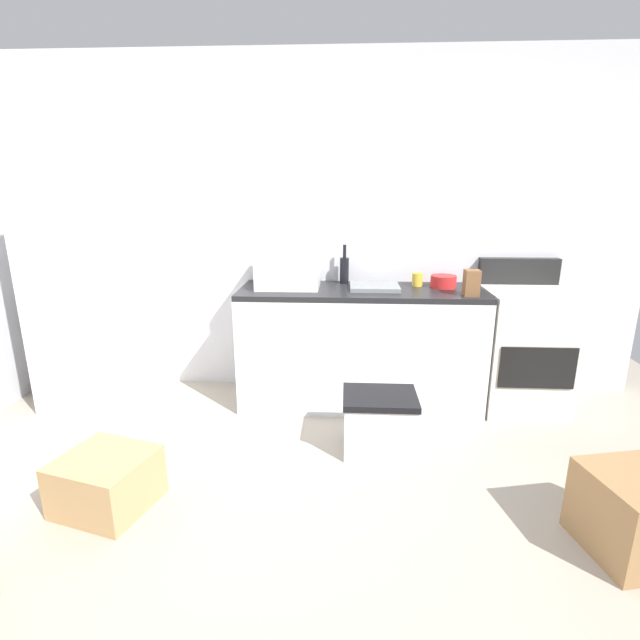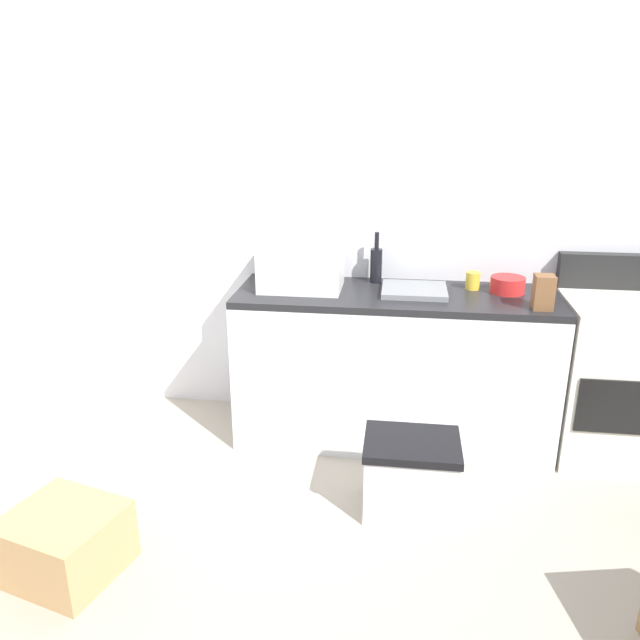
% 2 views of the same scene
% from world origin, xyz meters
% --- Properties ---
extents(ground_plane, '(6.00, 6.00, 0.00)m').
position_xyz_m(ground_plane, '(0.00, 0.00, 0.00)').
color(ground_plane, '#9E9384').
extents(wall_back, '(5.00, 0.10, 2.60)m').
position_xyz_m(wall_back, '(0.00, 1.55, 1.30)').
color(wall_back, silver).
rests_on(wall_back, ground_plane).
extents(kitchen_counter, '(1.80, 0.60, 0.90)m').
position_xyz_m(kitchen_counter, '(0.30, 1.20, 0.45)').
color(kitchen_counter, silver).
rests_on(kitchen_counter, ground_plane).
extents(refrigerator, '(0.68, 0.66, 1.69)m').
position_xyz_m(refrigerator, '(-1.75, 1.15, 0.84)').
color(refrigerator, white).
rests_on(refrigerator, ground_plane).
extents(stove_oven, '(0.60, 0.61, 1.10)m').
position_xyz_m(stove_oven, '(1.52, 1.21, 0.47)').
color(stove_oven, silver).
rests_on(stove_oven, ground_plane).
extents(microwave, '(0.46, 0.34, 0.27)m').
position_xyz_m(microwave, '(-0.24, 1.22, 1.04)').
color(microwave, white).
rests_on(microwave, kitchen_counter).
extents(sink_basin, '(0.36, 0.32, 0.03)m').
position_xyz_m(sink_basin, '(0.40, 1.21, 0.92)').
color(sink_basin, slate).
rests_on(sink_basin, kitchen_counter).
extents(wine_bottle, '(0.07, 0.07, 0.30)m').
position_xyz_m(wine_bottle, '(0.17, 1.41, 1.01)').
color(wine_bottle, black).
rests_on(wine_bottle, kitchen_counter).
extents(coffee_mug, '(0.08, 0.08, 0.10)m').
position_xyz_m(coffee_mug, '(0.73, 1.33, 0.95)').
color(coffee_mug, gold).
rests_on(coffee_mug, kitchen_counter).
extents(knife_block, '(0.10, 0.10, 0.18)m').
position_xyz_m(knife_block, '(1.05, 1.01, 0.99)').
color(knife_block, brown).
rests_on(knife_block, kitchen_counter).
extents(mixing_bowl, '(0.19, 0.19, 0.09)m').
position_xyz_m(mixing_bowl, '(0.92, 1.29, 0.95)').
color(mixing_bowl, red).
rests_on(mixing_bowl, kitchen_counter).
extents(cardboard_box_large, '(0.54, 0.51, 0.29)m').
position_xyz_m(cardboard_box_large, '(-1.05, -0.15, 0.14)').
color(cardboard_box_large, tan).
rests_on(cardboard_box_large, ground_plane).
extents(cardboard_box_small, '(0.47, 0.49, 0.38)m').
position_xyz_m(cardboard_box_small, '(1.51, -0.33, 0.19)').
color(cardboard_box_small, olive).
rests_on(cardboard_box_small, ground_plane).
extents(storage_bin, '(0.46, 0.36, 0.38)m').
position_xyz_m(storage_bin, '(0.41, 0.48, 0.19)').
color(storage_bin, silver).
rests_on(storage_bin, ground_plane).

